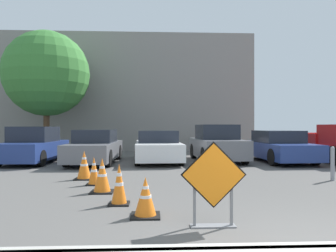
# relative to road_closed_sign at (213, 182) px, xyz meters

# --- Properties ---
(ground_plane) EXTENTS (96.00, 96.00, 0.00)m
(ground_plane) POSITION_rel_road_closed_sign_xyz_m (1.06, 8.85, -0.69)
(ground_plane) COLOR #565451
(curb_lip) EXTENTS (30.72, 0.20, 0.14)m
(curb_lip) POSITION_rel_road_closed_sign_xyz_m (1.06, -1.15, -0.62)
(curb_lip) COLOR #ADAAA3
(curb_lip) RESTS_ON ground_plane
(road_closed_sign) EXTENTS (1.01, 0.20, 1.31)m
(road_closed_sign) POSITION_rel_road_closed_sign_xyz_m (0.00, 0.00, 0.00)
(road_closed_sign) COLOR black
(road_closed_sign) RESTS_ON ground_plane
(traffic_cone_nearest) EXTENTS (0.50, 0.50, 0.67)m
(traffic_cone_nearest) POSITION_rel_road_closed_sign_xyz_m (-1.05, 0.66, -0.36)
(traffic_cone_nearest) COLOR black
(traffic_cone_nearest) RESTS_ON ground_plane
(traffic_cone_second) EXTENTS (0.41, 0.41, 0.80)m
(traffic_cone_second) POSITION_rel_road_closed_sign_xyz_m (-1.58, 1.55, -0.29)
(traffic_cone_second) COLOR black
(traffic_cone_second) RESTS_ON ground_plane
(traffic_cone_third) EXTENTS (0.53, 0.53, 0.80)m
(traffic_cone_third) POSITION_rel_road_closed_sign_xyz_m (-2.10, 2.74, -0.30)
(traffic_cone_third) COLOR black
(traffic_cone_third) RESTS_ON ground_plane
(traffic_cone_fourth) EXTENTS (0.38, 0.38, 0.74)m
(traffic_cone_fourth) POSITION_rel_road_closed_sign_xyz_m (-2.46, 3.74, -0.33)
(traffic_cone_fourth) COLOR black
(traffic_cone_fourth) RESTS_ON ground_plane
(traffic_cone_fifth) EXTENTS (0.53, 0.53, 0.83)m
(traffic_cone_fifth) POSITION_rel_road_closed_sign_xyz_m (-2.91, 4.68, -0.28)
(traffic_cone_fifth) COLOR black
(traffic_cone_fifth) RESTS_ON ground_plane
(parked_car_nearest) EXTENTS (1.99, 4.18, 1.53)m
(parked_car_nearest) POSITION_rel_road_closed_sign_xyz_m (-5.94, 9.13, 0.01)
(parked_car_nearest) COLOR navy
(parked_car_nearest) RESTS_ON ground_plane
(parked_car_second) EXTENTS (1.88, 4.64, 1.40)m
(parked_car_second) POSITION_rel_road_closed_sign_xyz_m (-3.32, 8.95, -0.03)
(parked_car_second) COLOR slate
(parked_car_second) RESTS_ON ground_plane
(parked_car_third) EXTENTS (2.04, 4.55, 1.35)m
(parked_car_third) POSITION_rel_road_closed_sign_xyz_m (-0.70, 9.26, -0.05)
(parked_car_third) COLOR white
(parked_car_third) RESTS_ON ground_plane
(parked_car_fourth) EXTENTS (2.04, 4.10, 1.61)m
(parked_car_fourth) POSITION_rel_road_closed_sign_xyz_m (1.93, 9.38, 0.05)
(parked_car_fourth) COLOR slate
(parked_car_fourth) RESTS_ON ground_plane
(parked_car_fifth) EXTENTS (2.07, 4.54, 1.35)m
(parked_car_fifth) POSITION_rel_road_closed_sign_xyz_m (4.55, 9.01, -0.05)
(parked_car_fifth) COLOR navy
(parked_car_fifth) RESTS_ON ground_plane
(bollard_nearest) EXTENTS (0.12, 0.12, 0.96)m
(bollard_nearest) POSITION_rel_road_closed_sign_xyz_m (4.18, 4.11, -0.18)
(bollard_nearest) COLOR gray
(bollard_nearest) RESTS_ON ground_plane
(building_facade_backdrop) EXTENTS (16.93, 5.00, 7.46)m
(building_facade_backdrop) POSITION_rel_road_closed_sign_xyz_m (-2.91, 18.07, 3.04)
(building_facade_backdrop) COLOR gray
(building_facade_backdrop) RESTS_ON ground_plane
(street_tree_behind_lot) EXTENTS (4.58, 4.58, 6.67)m
(street_tree_behind_lot) POSITION_rel_road_closed_sign_xyz_m (-6.63, 13.00, 3.69)
(street_tree_behind_lot) COLOR #513823
(street_tree_behind_lot) RESTS_ON ground_plane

